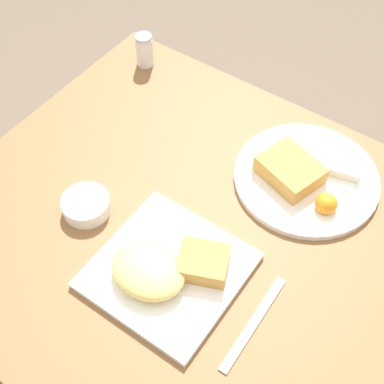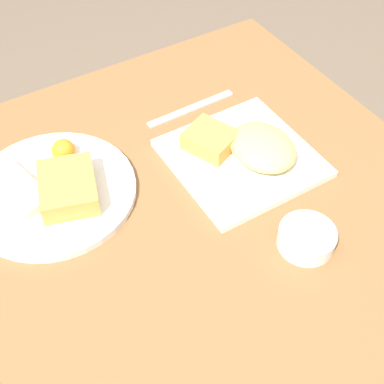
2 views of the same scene
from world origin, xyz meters
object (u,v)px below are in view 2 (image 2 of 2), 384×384
sauce_ramekin (307,238)px  butter_knife (191,109)px  plate_square_near (245,151)px  plate_oval_far (54,189)px

sauce_ramekin → butter_knife: 0.39m
plate_square_near → butter_knife: bearing=3.3°
plate_square_near → plate_oval_far: bearing=73.2°
butter_knife → sauce_ramekin: bearing=86.6°
plate_square_near → sauce_ramekin: 0.22m
plate_square_near → plate_oval_far: 0.36m
plate_oval_far → sauce_ramekin: (-0.32, -0.31, 0.00)m
butter_knife → plate_oval_far: bearing=12.1°
plate_oval_far → sauce_ramekin: bearing=-135.4°
plate_oval_far → butter_knife: bearing=-76.9°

